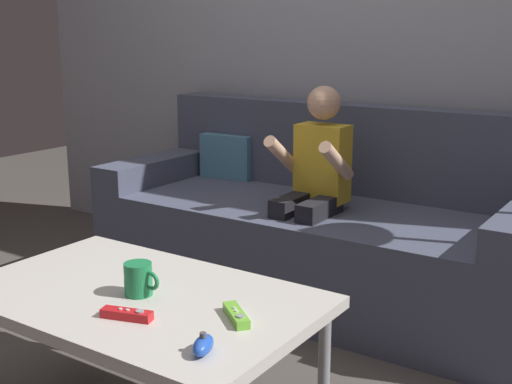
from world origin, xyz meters
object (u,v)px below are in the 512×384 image
object	(u,v)px
person_seated_on_couch	(312,184)
game_remote_lime_near_edge	(236,315)
game_remote_red_far_corner	(127,314)
coffee_mug	(139,279)
coffee_table	(139,305)
nunchuk_blue	(203,345)
couch	(319,231)

from	to	relation	value
person_seated_on_couch	game_remote_lime_near_edge	bearing A→B (deg)	-70.90
game_remote_red_far_corner	coffee_mug	size ratio (longest dim) A/B	1.22
coffee_table	coffee_mug	xyz separation A→B (m)	(0.01, -0.01, 0.08)
coffee_table	game_remote_lime_near_edge	world-z (taller)	game_remote_lime_near_edge
person_seated_on_couch	nunchuk_blue	world-z (taller)	person_seated_on_couch
nunchuk_blue	coffee_mug	bearing A→B (deg)	154.42
person_seated_on_couch	game_remote_red_far_corner	distance (m)	1.24
game_remote_lime_near_edge	nunchuk_blue	size ratio (longest dim) A/B	1.32
game_remote_lime_near_edge	game_remote_red_far_corner	bearing A→B (deg)	-147.17
couch	coffee_mug	distance (m)	1.28
couch	person_seated_on_couch	bearing A→B (deg)	-72.73
couch	coffee_mug	size ratio (longest dim) A/B	16.81
person_seated_on_couch	nunchuk_blue	size ratio (longest dim) A/B	9.60
game_remote_red_far_corner	couch	bearing A→B (deg)	97.50
person_seated_on_couch	game_remote_lime_near_edge	world-z (taller)	person_seated_on_couch
game_remote_lime_near_edge	coffee_mug	world-z (taller)	coffee_mug
coffee_mug	couch	bearing A→B (deg)	94.43
couch	coffee_mug	xyz separation A→B (m)	(0.10, -1.27, 0.19)
person_seated_on_couch	game_remote_lime_near_edge	distance (m)	1.14
person_seated_on_couch	nunchuk_blue	bearing A→B (deg)	-71.86
coffee_table	person_seated_on_couch	bearing A→B (deg)	91.63
person_seated_on_couch	coffee_mug	world-z (taller)	person_seated_on_couch
person_seated_on_couch	coffee_table	distance (m)	1.09
game_remote_lime_near_edge	couch	bearing A→B (deg)	108.84
couch	game_remote_lime_near_edge	size ratio (longest dim) A/B	15.02
game_remote_lime_near_edge	coffee_mug	size ratio (longest dim) A/B	1.12
game_remote_lime_near_edge	coffee_table	bearing A→B (deg)	-178.40
game_remote_red_far_corner	coffee_mug	distance (m)	0.17
person_seated_on_couch	game_remote_red_far_corner	size ratio (longest dim) A/B	6.64
couch	coffee_mug	bearing A→B (deg)	-85.57
coffee_table	coffee_mug	distance (m)	0.09
coffee_mug	game_remote_red_far_corner	bearing A→B (deg)	-57.96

